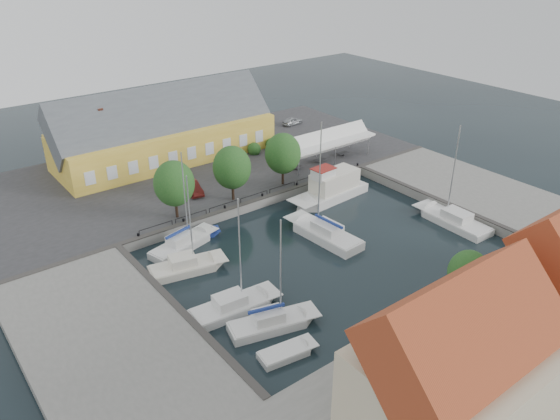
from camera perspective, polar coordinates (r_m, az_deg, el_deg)
name	(u,v)px	position (r m, az deg, el deg)	size (l,w,h in m)	color
ground	(317,245)	(54.30, 3.85, -3.69)	(140.00, 140.00, 0.00)	black
north_quay	(200,169)	(71.08, -8.37, 4.21)	(56.00, 26.00, 1.00)	#2D2D30
west_quay	(110,342)	(43.55, -17.31, -13.02)	(12.00, 24.00, 1.00)	slate
east_quay	(469,191)	(68.14, 19.15, 1.91)	(12.00, 24.00, 1.00)	slate
south_bank	(509,358)	(43.58, 22.82, -14.08)	(56.00, 14.00, 1.00)	slate
quay_edge_fittings	(287,218)	(56.97, 0.78, -0.84)	(56.00, 24.72, 0.40)	#383533
warehouse	(160,134)	(73.13, -12.46, 7.81)	(28.56, 14.00, 9.55)	gold
tent_canopy	(326,141)	(71.06, 4.85, 7.16)	(14.00, 4.00, 2.83)	white
quay_trees	(232,168)	(59.69, -5.04, 4.44)	(18.20, 4.20, 6.30)	black
car_silver	(292,121)	(85.83, 1.30, 9.28)	(1.40, 3.49, 1.19)	#A5A9AC
car_red	(192,187)	(63.19, -9.17, 2.35)	(1.44, 4.13, 1.36)	#5B1714
center_sailboat	(324,235)	(55.40, 4.64, -2.62)	(3.30, 9.38, 12.61)	silver
trawler	(331,190)	(63.52, 5.36, 2.06)	(10.77, 3.86, 5.00)	silver
east_boat_c	(453,222)	(60.78, 17.62, -1.18)	(3.07, 9.00, 11.29)	silver
west_boat_a	(183,245)	(54.47, -10.10, -3.65)	(7.95, 4.13, 10.37)	silver
west_boat_b	(186,268)	(50.85, -9.76, -6.04)	(7.44, 3.88, 9.94)	silver
west_boat_c	(234,308)	(45.43, -4.87, -10.18)	(7.97, 3.11, 10.61)	silver
west_boat_d	(272,325)	(43.60, -0.86, -11.89)	(7.60, 4.02, 10.02)	silver
launch_sw	(287,354)	(41.30, 0.72, -14.84)	(4.66, 2.32, 0.98)	silver
launch_nw	(200,235)	(56.39, -8.31, -2.58)	(4.10, 2.65, 0.88)	navy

